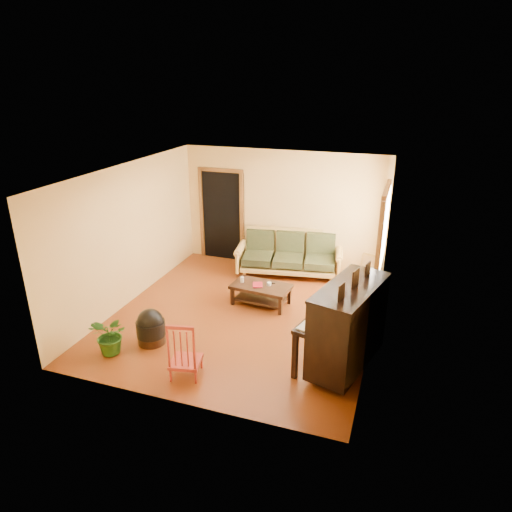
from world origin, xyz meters
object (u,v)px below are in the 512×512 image
at_px(armchair, 349,302).
at_px(piano, 348,328).
at_px(ceramic_crock, 369,273).
at_px(red_chair, 185,348).
at_px(footstool, 151,330).
at_px(coffee_table, 261,295).
at_px(sofa, 289,254).
at_px(potted_plant, 111,335).

distance_m(armchair, piano, 1.31).
bearing_deg(ceramic_crock, red_chair, -116.80).
distance_m(piano, footstool, 3.12).
bearing_deg(ceramic_crock, armchair, -94.28).
xyz_separation_m(coffee_table, piano, (1.81, -1.50, 0.47)).
relative_size(sofa, potted_plant, 3.42).
distance_m(red_chair, potted_plant, 1.35).
height_order(piano, footstool, piano).
height_order(coffee_table, ceramic_crock, coffee_table).
distance_m(footstool, potted_plant, 0.63).
bearing_deg(sofa, ceramic_crock, 0.49).
bearing_deg(footstool, piano, 6.37).
bearing_deg(red_chair, ceramic_crock, 51.02).
relative_size(red_chair, ceramic_crock, 3.29).
height_order(sofa, potted_plant, sofa).
height_order(piano, ceramic_crock, piano).
bearing_deg(piano, footstool, -158.73).
xyz_separation_m(sofa, piano, (1.68, -3.01, 0.19)).
distance_m(coffee_table, red_chair, 2.47).
bearing_deg(red_chair, piano, 11.37).
relative_size(sofa, footstool, 4.76).
height_order(armchair, red_chair, red_chair).
bearing_deg(coffee_table, piano, -39.70).
distance_m(sofa, ceramic_crock, 1.75).
bearing_deg(red_chair, coffee_table, 70.13).
bearing_deg(red_chair, footstool, 135.35).
bearing_deg(coffee_table, potted_plant, -125.82).
relative_size(footstool, ceramic_crock, 1.68).
bearing_deg(armchair, piano, -106.91).
bearing_deg(ceramic_crock, piano, -90.11).
xyz_separation_m(piano, footstool, (-3.07, -0.34, -0.44)).
height_order(coffee_table, armchair, armchair).
bearing_deg(sofa, potted_plant, -124.69).
bearing_deg(armchair, potted_plant, -171.40).
distance_m(coffee_table, ceramic_crock, 2.57).
relative_size(footstool, red_chair, 0.51).
distance_m(red_chair, ceramic_crock, 4.77).
bearing_deg(footstool, red_chair, -32.47).
bearing_deg(potted_plant, piano, 13.10).
xyz_separation_m(coffee_table, potted_plant, (-1.67, -2.31, 0.12)).
relative_size(piano, red_chair, 1.66).
bearing_deg(footstool, potted_plant, -131.49).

